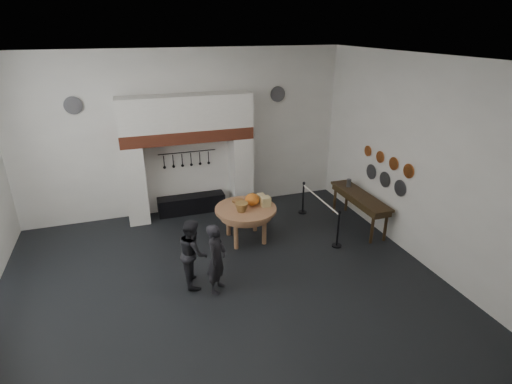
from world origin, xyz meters
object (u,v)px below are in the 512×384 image
object	(u,v)px
visitor_near	(217,258)
barrier_post_far	(303,198)
side_table	(360,196)
visitor_far	(193,252)
iron_range	(192,204)
barrier_post_near	(338,230)
work_table	(246,209)

from	to	relation	value
visitor_near	barrier_post_far	xyz separation A→B (m)	(3.18, 2.76, -0.29)
side_table	barrier_post_far	size ratio (longest dim) A/B	2.44
visitor_near	visitor_far	distance (m)	0.57
iron_range	visitor_near	world-z (taller)	visitor_near
side_table	visitor_near	bearing A→B (deg)	-159.71
iron_range	barrier_post_near	size ratio (longest dim) A/B	2.11
iron_range	work_table	world-z (taller)	work_table
barrier_post_far	side_table	bearing A→B (deg)	-47.92
iron_range	barrier_post_near	xyz separation A→B (m)	(3.03, -3.08, 0.20)
side_table	iron_range	bearing A→B (deg)	151.03
work_table	barrier_post_far	size ratio (longest dim) A/B	1.69
iron_range	visitor_near	xyz separation A→B (m)	(-0.15, -3.84, 0.49)
work_table	side_table	distance (m)	3.09
barrier_post_near	iron_range	bearing A→B (deg)	134.50
side_table	work_table	bearing A→B (deg)	175.55
iron_range	barrier_post_near	bearing A→B (deg)	-45.50
visitor_near	side_table	size ratio (longest dim) A/B	0.68
iron_range	visitor_far	size ratio (longest dim) A/B	1.30
visitor_far	barrier_post_near	bearing A→B (deg)	-82.61
iron_range	barrier_post_far	xyz separation A→B (m)	(3.03, -1.08, 0.20)
iron_range	visitor_far	world-z (taller)	visitor_far
work_table	visitor_far	size ratio (longest dim) A/B	1.04
visitor_far	side_table	bearing A→B (deg)	-74.26
visitor_near	visitor_far	size ratio (longest dim) A/B	1.02
visitor_near	barrier_post_far	world-z (taller)	visitor_near
side_table	visitor_far	bearing A→B (deg)	-165.85
side_table	barrier_post_near	xyz separation A→B (m)	(-1.07, -0.81, -0.42)
work_table	visitor_near	world-z (taller)	visitor_near
iron_range	visitor_near	distance (m)	3.88
visitor_far	side_table	world-z (taller)	visitor_far
work_table	barrier_post_near	world-z (taller)	barrier_post_near
iron_range	visitor_far	bearing A→B (deg)	-99.16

